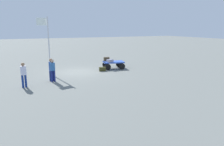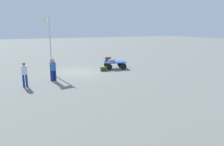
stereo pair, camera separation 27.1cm
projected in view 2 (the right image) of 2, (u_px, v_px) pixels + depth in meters
The scene contains 9 objects.
ground_plane at pixel (80, 72), 18.81m from camera, with size 120.00×120.00×0.00m, color slate.
luggage_cart at pixel (115, 63), 20.23m from camera, with size 2.20×1.77×0.69m.
suitcase_dark at pixel (108, 59), 20.53m from camera, with size 0.60×0.46×0.36m.
suitcase_navy at pixel (111, 61), 19.79m from camera, with size 0.63×0.52×0.26m.
suitcase_grey at pixel (104, 69), 19.16m from camera, with size 0.63×0.40×0.36m.
worker_lead at pixel (52, 68), 15.58m from camera, with size 0.37×0.37×1.67m.
worker_trailing at pixel (54, 69), 15.35m from camera, with size 0.41×0.41×1.63m.
worker_supervisor at pixel (24, 72), 13.91m from camera, with size 0.48×0.48×1.66m.
flagpole at pixel (49, 41), 17.32m from camera, with size 0.91×0.22×4.71m.
Camera 2 is at (4.88, 17.97, 3.90)m, focal length 34.09 mm.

